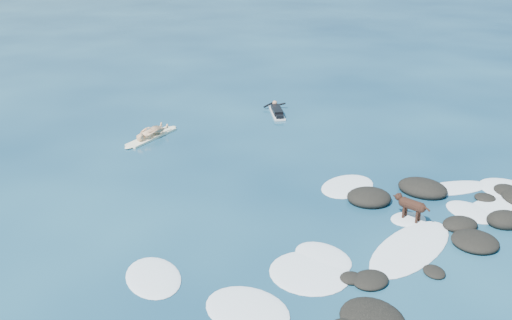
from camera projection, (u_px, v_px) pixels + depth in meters
ground at (371, 225)px, 16.50m from camera, size 160.00×160.00×0.00m
reef_rocks at (462, 226)px, 16.20m from camera, size 10.06×7.24×0.55m
breaking_foam at (381, 245)px, 15.41m from camera, size 13.59×8.58×0.12m
standing_surfer_rig at (150, 122)px, 23.04m from camera, size 2.82×1.92×1.79m
paddling_surfer_rig at (277, 111)px, 26.26m from camera, size 1.46×2.37×0.42m
dog at (410, 204)px, 16.55m from camera, size 0.56×1.19×0.78m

